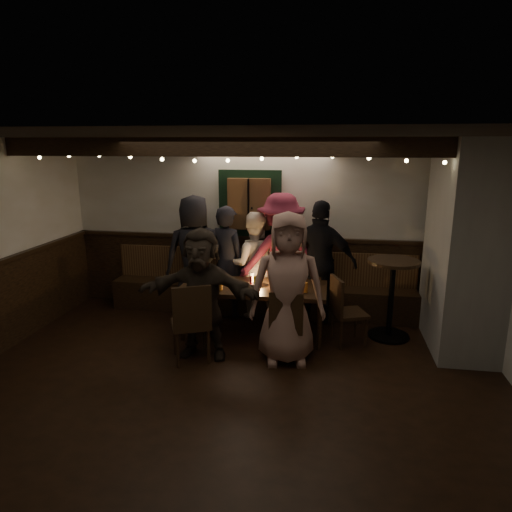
% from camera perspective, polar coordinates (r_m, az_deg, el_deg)
% --- Properties ---
extents(room, '(6.02, 5.01, 2.62)m').
position_cam_1_polar(room, '(5.91, 9.68, -0.58)').
color(room, black).
rests_on(room, ground).
extents(dining_table, '(1.93, 0.83, 0.84)m').
position_cam_1_polar(dining_table, '(6.09, -0.33, -4.29)').
color(dining_table, black).
rests_on(dining_table, ground).
extents(chair_near_left, '(0.58, 0.58, 0.98)m').
position_cam_1_polar(chair_near_left, '(5.39, -8.08, -7.81)').
color(chair_near_left, black).
rests_on(chair_near_left, ground).
extents(chair_near_right, '(0.42, 0.42, 0.88)m').
position_cam_1_polar(chair_near_right, '(5.40, 3.92, -8.25)').
color(chair_near_right, black).
rests_on(chair_near_right, ground).
extents(chair_end, '(0.52, 0.52, 0.90)m').
position_cam_1_polar(chair_end, '(5.94, 10.85, -6.29)').
color(chair_end, black).
rests_on(chair_end, ground).
extents(high_top, '(0.67, 0.67, 1.07)m').
position_cam_1_polar(high_top, '(6.26, 16.61, -3.97)').
color(high_top, black).
rests_on(high_top, ground).
extents(person_a, '(1.03, 0.86, 1.81)m').
position_cam_1_polar(person_a, '(6.85, -7.59, 0.05)').
color(person_a, black).
rests_on(person_a, ground).
extents(person_b, '(0.72, 0.61, 1.66)m').
position_cam_1_polar(person_b, '(6.77, -3.61, -0.66)').
color(person_b, black).
rests_on(person_b, ground).
extents(person_c, '(0.86, 0.73, 1.57)m').
position_cam_1_polar(person_c, '(6.75, -0.30, -1.07)').
color(person_c, '#F1DFD0').
rests_on(person_c, ground).
extents(person_d, '(1.36, 1.05, 1.86)m').
position_cam_1_polar(person_d, '(6.58, 3.11, -0.20)').
color(person_d, maroon).
rests_on(person_d, ground).
extents(person_e, '(1.10, 0.64, 1.77)m').
position_cam_1_polar(person_e, '(6.56, 8.07, -0.78)').
color(person_e, black).
rests_on(person_e, ground).
extents(person_f, '(1.49, 0.53, 1.59)m').
position_cam_1_polar(person_f, '(5.48, -6.83, -4.69)').
color(person_f, black).
rests_on(person_f, ground).
extents(person_g, '(0.96, 0.70, 1.80)m').
position_cam_1_polar(person_g, '(5.30, 3.92, -4.09)').
color(person_g, '#986F62').
rests_on(person_g, ground).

